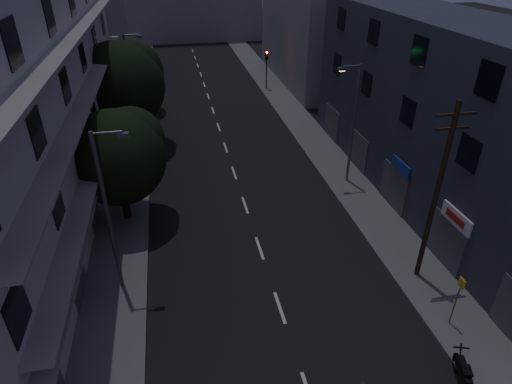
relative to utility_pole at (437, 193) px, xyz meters
name	(u,v)px	position (x,y,z in m)	size (l,w,h in m)	color
ground	(225,145)	(-7.25, 17.79, -4.87)	(160.00, 160.00, 0.00)	black
sidewalk_left	(131,152)	(-14.75, 17.79, -4.79)	(3.00, 90.00, 0.15)	#565659
sidewalk_right	(312,137)	(0.25, 17.79, -4.79)	(3.00, 90.00, 0.15)	#565659
lane_markings	(216,118)	(-7.25, 24.04, -4.86)	(0.15, 60.50, 0.01)	beige
building_left	(24,98)	(-19.23, 10.79, 2.13)	(7.00, 36.00, 14.00)	#B5B5B0
building_right	(448,118)	(4.74, 6.78, 0.63)	(6.19, 28.00, 11.00)	#2A2E39
building_far_left	(90,7)	(-19.25, 40.79, 3.13)	(6.00, 20.00, 16.00)	slate
building_far_right	(307,23)	(4.75, 34.79, 1.63)	(6.00, 20.00, 13.00)	slate
building_far_end	(186,7)	(-7.25, 62.79, 0.13)	(24.00, 8.00, 10.00)	slate
tree_near	(118,154)	(-14.41, 8.19, -0.52)	(5.45, 5.45, 6.72)	black
tree_mid	(121,83)	(-14.80, 19.02, 0.42)	(6.68, 6.68, 8.21)	black
tree_far	(131,70)	(-14.60, 27.20, -0.78)	(5.09, 5.09, 6.29)	black
traffic_signal_far_right	(267,62)	(-0.57, 31.84, -1.77)	(0.28, 0.37, 4.10)	black
traffic_signal_far_left	(144,68)	(-13.66, 31.84, -1.77)	(0.28, 0.37, 4.10)	black
street_lamp_left_near	(109,208)	(-14.29, 2.09, -0.27)	(1.51, 0.25, 8.00)	#53575A
street_lamp_right	(352,120)	(0.13, 9.89, -0.27)	(1.51, 0.25, 8.00)	slate
street_lamp_left_far	(131,78)	(-14.33, 22.70, -0.27)	(1.51, 0.25, 8.00)	#595D60
utility_pole	(437,193)	(0.00, 0.00, 0.00)	(1.80, 0.24, 9.00)	black
bus_stop_sign	(458,293)	(-0.26, -3.21, -2.98)	(0.06, 0.35, 2.52)	#595B60
motorcycle	(463,374)	(-1.48, -5.86, -4.34)	(0.91, 2.01, 1.33)	black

